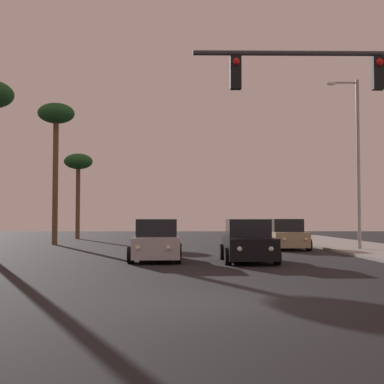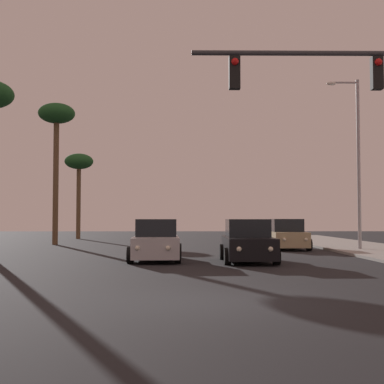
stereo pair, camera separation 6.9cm
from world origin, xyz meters
name	(u,v)px [view 1 (the left image)]	position (x,y,z in m)	size (l,w,h in m)	color
ground_plane	(215,302)	(0.00, 0.00, 0.00)	(120.00, 120.00, 0.00)	black
car_black	(248,243)	(1.87, 9.99, 0.76)	(2.04, 4.31, 1.68)	black
car_silver	(156,242)	(-1.77, 10.68, 0.76)	(2.04, 4.34, 1.68)	#B7B7BC
car_tan	(287,236)	(5.04, 18.49, 0.76)	(2.04, 4.34, 1.68)	tan
street_lamp	(356,154)	(8.48, 17.08, 5.12)	(1.74, 0.24, 9.00)	#99999E
palm_tree_far	(78,165)	(-9.61, 34.00, 6.20)	(2.40, 2.40, 7.19)	brown
palm_tree_mid	(56,122)	(-9.10, 24.00, 8.09)	(2.40, 2.40, 9.31)	brown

